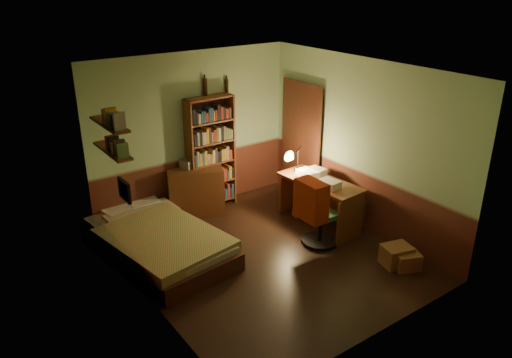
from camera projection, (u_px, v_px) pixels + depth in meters
floor at (266, 257)px, 7.02m from camera, size 3.50×4.00×0.02m
ceiling at (268, 70)px, 6.00m from camera, size 3.50×4.00×0.02m
wall_back at (193, 133)px, 8.02m from camera, size 3.50×0.02×2.60m
wall_left at (141, 205)px, 5.57m from camera, size 0.02×4.00×2.60m
wall_right at (361, 145)px, 7.45m from camera, size 0.02×4.00×2.60m
wall_front at (387, 232)px, 5.00m from camera, size 3.50×0.02×2.60m
doorway at (302, 142)px, 8.52m from camera, size 0.06×0.90×2.00m
door_trim at (301, 143)px, 8.50m from camera, size 0.02×0.98×2.08m
bed at (157, 232)px, 6.97m from camera, size 1.47×2.41×0.68m
dresser at (196, 191)px, 8.12m from camera, size 0.99×0.76×0.79m
mini_stereo at (189, 163)px, 8.02m from camera, size 0.32×0.28×0.14m
bookshelf at (211, 154)px, 8.16m from camera, size 0.82×0.27×1.89m
bottle_left at (205, 87)px, 7.82m from camera, size 0.09×0.09×0.27m
bottle_right at (227, 86)px, 8.05m from camera, size 0.06×0.06×0.21m
desk at (319, 203)px, 7.79m from camera, size 0.67×1.42×0.74m
paper_stack at (317, 171)px, 7.86m from camera, size 0.23×0.29×0.11m
desk_lamp at (298, 152)px, 7.91m from camera, size 0.25×0.25×0.65m
office_chair at (321, 211)px, 7.16m from camera, size 0.53×0.47×1.05m
red_jacket at (306, 156)px, 6.94m from camera, size 0.31×0.50×0.57m
wall_shelf_lower at (112, 151)px, 6.34m from camera, size 0.20×0.90×0.03m
wall_shelf_upper at (109, 124)px, 6.21m from camera, size 0.20×0.90×0.03m
framed_picture at (124, 190)px, 6.06m from camera, size 0.04×0.32×0.26m
cardboard_box_a at (396, 255)px, 6.78m from camera, size 0.44×0.39×0.28m
cardboard_box_b at (407, 261)px, 6.70m from camera, size 0.41×0.38×0.23m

